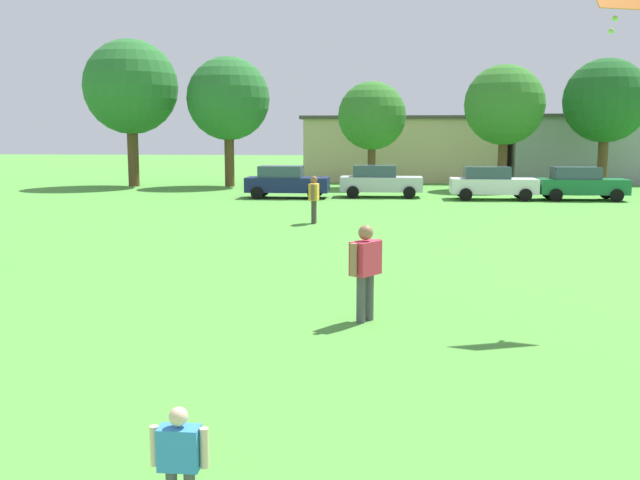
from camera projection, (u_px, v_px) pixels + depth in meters
ground_plane at (324, 211)px, 31.42m from camera, size 160.00×160.00×0.00m
child_kite_flyer at (180, 456)px, 6.18m from camera, size 0.51×0.20×1.08m
adult_bystander at (365, 265)px, 12.95m from camera, size 0.59×0.71×1.75m
bystander_midfield at (314, 195)px, 27.11m from camera, size 0.35×0.85×1.79m
parked_car_navy_0 at (286, 182)px, 37.87m from camera, size 4.30×2.02×1.68m
parked_car_silver_1 at (380, 181)px, 38.39m from camera, size 4.30×2.02×1.68m
parked_car_white_2 at (492, 183)px, 36.93m from camera, size 4.30×2.02×1.68m
parked_car_green_3 at (580, 183)px, 36.60m from camera, size 4.30×2.02×1.68m
tree_far_left at (131, 87)px, 45.45m from camera, size 5.89×5.89×9.18m
tree_left at (228, 99)px, 45.47m from camera, size 5.20×5.20×8.11m
tree_center at (372, 116)px, 44.47m from camera, size 4.18×4.18×6.51m
tree_right at (504, 105)px, 42.94m from camera, size 4.74×4.74×7.39m
tree_far_right at (606, 101)px, 43.29m from camera, size 5.00×5.00×7.79m
house_left at (402, 148)px, 52.73m from camera, size 14.10×8.00×4.54m
house_right at (588, 148)px, 51.48m from camera, size 11.92×8.97×4.62m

